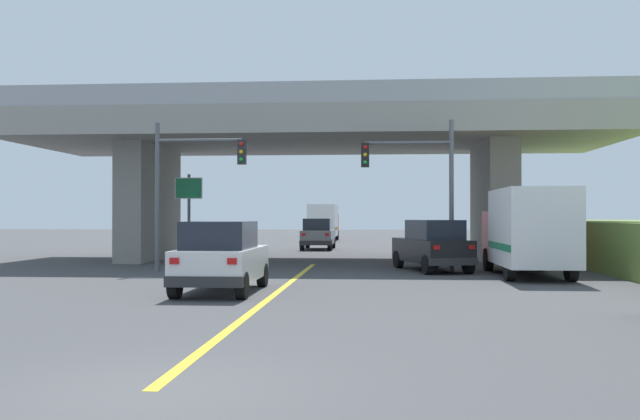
{
  "coord_description": "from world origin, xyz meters",
  "views": [
    {
      "loc": [
        2.78,
        -8.48,
        2.16
      ],
      "look_at": [
        1.04,
        13.55,
        2.36
      ],
      "focal_mm": 39.44,
      "sensor_mm": 36.0,
      "label": 1
    }
  ],
  "objects": [
    {
      "name": "suv_crossing",
      "position": [
        5.04,
        19.56,
        1.01
      ],
      "size": [
        3.06,
        4.91,
        2.02
      ],
      "rotation": [
        0.0,
        0.0,
        0.29
      ],
      "color": "black",
      "rests_on": "ground"
    },
    {
      "name": "sedan_oncoming",
      "position": [
        -0.94,
        37.19,
        1.02
      ],
      "size": [
        2.01,
        4.76,
        2.02
      ],
      "color": "slate",
      "rests_on": "ground"
    },
    {
      "name": "box_truck",
      "position": [
        8.24,
        17.2,
        1.63
      ],
      "size": [
        2.33,
        6.59,
        3.13
      ],
      "color": "red",
      "rests_on": "ground"
    },
    {
      "name": "semi_truck_distant",
      "position": [
        -1.71,
        52.71,
        1.66
      ],
      "size": [
        2.33,
        7.51,
        3.16
      ],
      "color": "red",
      "rests_on": "ground"
    },
    {
      "name": "ground",
      "position": [
        0.0,
        25.66,
        0.0
      ],
      "size": [
        160.0,
        160.0,
        0.0
      ],
      "primitive_type": "plane",
      "color": "#424244"
    },
    {
      "name": "suv_lead",
      "position": [
        -1.56,
        11.1,
        1.01
      ],
      "size": [
        2.04,
        4.47,
        2.02
      ],
      "color": "silver",
      "rests_on": "ground"
    },
    {
      "name": "overpass_bridge",
      "position": [
        0.0,
        25.66,
        5.58
      ],
      "size": [
        28.36,
        10.77,
        7.77
      ],
      "color": "gray",
      "rests_on": "ground"
    },
    {
      "name": "traffic_signal_nearside",
      "position": [
        4.58,
        19.26,
        3.72
      ],
      "size": [
        3.62,
        0.36,
        5.95
      ],
      "color": "#56595E",
      "rests_on": "ground"
    },
    {
      "name": "highway_sign",
      "position": [
        -5.96,
        23.9,
        2.97
      ],
      "size": [
        1.31,
        0.17,
        4.14
      ],
      "color": "#56595E",
      "rests_on": "ground"
    },
    {
      "name": "lane_divider_stripe",
      "position": [
        0.0,
        11.55,
        0.0
      ],
      "size": [
        0.2,
        23.09,
        0.01
      ],
      "primitive_type": "cube",
      "color": "yellow",
      "rests_on": "ground"
    },
    {
      "name": "traffic_signal_farside",
      "position": [
        -4.57,
        18.46,
        3.73
      ],
      "size": [
        3.61,
        0.36,
        5.84
      ],
      "color": "#56595E",
      "rests_on": "ground"
    }
  ]
}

